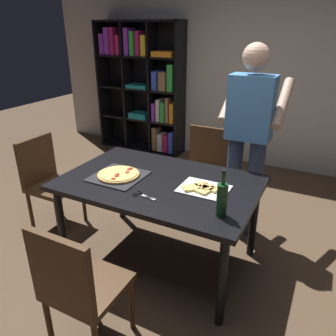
{
  "coord_description": "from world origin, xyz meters",
  "views": [
    {
      "loc": [
        1.12,
        -2.04,
        1.86
      ],
      "look_at": [
        0.0,
        0.15,
        0.8
      ],
      "focal_mm": 35.14,
      "sensor_mm": 36.0,
      "label": 1
    }
  ],
  "objects_px": {
    "chair_left_end": "(47,177)",
    "kitchen_scissors": "(141,195)",
    "bookshelf": "(144,87)",
    "person_serving_pizza": "(249,133)",
    "chair_near_camera": "(77,285)",
    "chair_far_side": "(204,165)",
    "pepperoni_pizza_on_tray": "(118,175)",
    "dining_table": "(159,189)",
    "wine_bottle": "(222,199)"
  },
  "relations": [
    {
      "from": "chair_far_side",
      "to": "chair_left_end",
      "type": "height_order",
      "value": "same"
    },
    {
      "from": "person_serving_pizza",
      "to": "wine_bottle",
      "type": "bearing_deg",
      "value": -83.96
    },
    {
      "from": "dining_table",
      "to": "chair_near_camera",
      "type": "relative_size",
      "value": 1.69
    },
    {
      "from": "person_serving_pizza",
      "to": "wine_bottle",
      "type": "xyz_separation_m",
      "value": [
        0.11,
        -1.03,
        -0.13
      ]
    },
    {
      "from": "chair_near_camera",
      "to": "person_serving_pizza",
      "type": "relative_size",
      "value": 0.51
    },
    {
      "from": "wine_bottle",
      "to": "chair_far_side",
      "type": "bearing_deg",
      "value": 115.45
    },
    {
      "from": "bookshelf",
      "to": "person_serving_pizza",
      "type": "xyz_separation_m",
      "value": [
        2.04,
        -1.62,
        -0.0
      ]
    },
    {
      "from": "wine_bottle",
      "to": "kitchen_scissors",
      "type": "relative_size",
      "value": 1.6
    },
    {
      "from": "chair_left_end",
      "to": "bookshelf",
      "type": "height_order",
      "value": "bookshelf"
    },
    {
      "from": "chair_far_side",
      "to": "kitchen_scissors",
      "type": "bearing_deg",
      "value": -89.91
    },
    {
      "from": "chair_near_camera",
      "to": "kitchen_scissors",
      "type": "relative_size",
      "value": 4.56
    },
    {
      "from": "wine_bottle",
      "to": "kitchen_scissors",
      "type": "bearing_deg",
      "value": -179.51
    },
    {
      "from": "chair_left_end",
      "to": "bookshelf",
      "type": "relative_size",
      "value": 0.46
    },
    {
      "from": "bookshelf",
      "to": "person_serving_pizza",
      "type": "distance_m",
      "value": 2.61
    },
    {
      "from": "chair_near_camera",
      "to": "person_serving_pizza",
      "type": "xyz_separation_m",
      "value": [
        0.49,
        1.75,
        0.49
      ]
    },
    {
      "from": "wine_bottle",
      "to": "pepperoni_pizza_on_tray",
      "type": "bearing_deg",
      "value": 168.75
    },
    {
      "from": "dining_table",
      "to": "bookshelf",
      "type": "relative_size",
      "value": 0.78
    },
    {
      "from": "chair_left_end",
      "to": "bookshelf",
      "type": "xyz_separation_m",
      "value": [
        -0.31,
        2.38,
        0.49
      ]
    },
    {
      "from": "bookshelf",
      "to": "chair_left_end",
      "type": "bearing_deg",
      "value": -82.6
    },
    {
      "from": "chair_near_camera",
      "to": "chair_far_side",
      "type": "distance_m",
      "value": 1.97
    },
    {
      "from": "chair_near_camera",
      "to": "bookshelf",
      "type": "xyz_separation_m",
      "value": [
        -1.56,
        3.36,
        0.49
      ]
    },
    {
      "from": "pepperoni_pizza_on_tray",
      "to": "person_serving_pizza",
      "type": "bearing_deg",
      "value": 46.31
    },
    {
      "from": "person_serving_pizza",
      "to": "chair_near_camera",
      "type": "bearing_deg",
      "value": -105.6
    },
    {
      "from": "kitchen_scissors",
      "to": "dining_table",
      "type": "bearing_deg",
      "value": 90.43
    },
    {
      "from": "chair_near_camera",
      "to": "chair_far_side",
      "type": "xyz_separation_m",
      "value": [
        0.0,
        1.97,
        0.0
      ]
    },
    {
      "from": "pepperoni_pizza_on_tray",
      "to": "chair_near_camera",
      "type": "bearing_deg",
      "value": -70.03
    },
    {
      "from": "chair_near_camera",
      "to": "pepperoni_pizza_on_tray",
      "type": "height_order",
      "value": "chair_near_camera"
    },
    {
      "from": "chair_left_end",
      "to": "kitchen_scissors",
      "type": "xyz_separation_m",
      "value": [
        1.25,
        -0.28,
        0.24
      ]
    },
    {
      "from": "chair_far_side",
      "to": "wine_bottle",
      "type": "xyz_separation_m",
      "value": [
        0.6,
        -1.25,
        0.36
      ]
    },
    {
      "from": "person_serving_pizza",
      "to": "wine_bottle",
      "type": "distance_m",
      "value": 1.05
    },
    {
      "from": "person_serving_pizza",
      "to": "bookshelf",
      "type": "bearing_deg",
      "value": 141.63
    },
    {
      "from": "person_serving_pizza",
      "to": "chair_far_side",
      "type": "bearing_deg",
      "value": 155.69
    },
    {
      "from": "chair_far_side",
      "to": "pepperoni_pizza_on_tray",
      "type": "distance_m",
      "value": 1.15
    },
    {
      "from": "chair_far_side",
      "to": "bookshelf",
      "type": "distance_m",
      "value": 2.15
    },
    {
      "from": "person_serving_pizza",
      "to": "wine_bottle",
      "type": "height_order",
      "value": "person_serving_pizza"
    },
    {
      "from": "chair_far_side",
      "to": "person_serving_pizza",
      "type": "bearing_deg",
      "value": -24.31
    },
    {
      "from": "pepperoni_pizza_on_tray",
      "to": "chair_left_end",
      "type": "bearing_deg",
      "value": 174.55
    },
    {
      "from": "dining_table",
      "to": "pepperoni_pizza_on_tray",
      "type": "bearing_deg",
      "value": -164.86
    },
    {
      "from": "chair_near_camera",
      "to": "chair_left_end",
      "type": "height_order",
      "value": "same"
    },
    {
      "from": "chair_far_side",
      "to": "kitchen_scissors",
      "type": "height_order",
      "value": "chair_far_side"
    },
    {
      "from": "kitchen_scissors",
      "to": "person_serving_pizza",
      "type": "bearing_deg",
      "value": 64.96
    },
    {
      "from": "pepperoni_pizza_on_tray",
      "to": "kitchen_scissors",
      "type": "height_order",
      "value": "pepperoni_pizza_on_tray"
    },
    {
      "from": "dining_table",
      "to": "kitchen_scissors",
      "type": "bearing_deg",
      "value": -89.57
    },
    {
      "from": "wine_bottle",
      "to": "kitchen_scissors",
      "type": "xyz_separation_m",
      "value": [
        -0.59,
        -0.01,
        -0.11
      ]
    },
    {
      "from": "chair_near_camera",
      "to": "pepperoni_pizza_on_tray",
      "type": "relative_size",
      "value": 2.27
    },
    {
      "from": "chair_left_end",
      "to": "dining_table",
      "type": "bearing_deg",
      "value": 0.0
    },
    {
      "from": "dining_table",
      "to": "person_serving_pizza",
      "type": "height_order",
      "value": "person_serving_pizza"
    },
    {
      "from": "chair_near_camera",
      "to": "wine_bottle",
      "type": "relative_size",
      "value": 2.85
    },
    {
      "from": "chair_left_end",
      "to": "kitchen_scissors",
      "type": "height_order",
      "value": "chair_left_end"
    },
    {
      "from": "dining_table",
      "to": "chair_far_side",
      "type": "relative_size",
      "value": 1.69
    }
  ]
}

